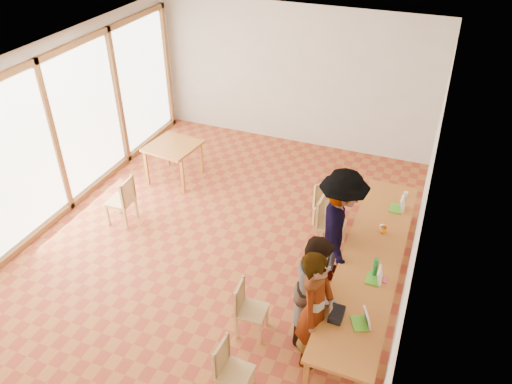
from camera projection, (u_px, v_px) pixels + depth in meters
ground at (217, 246)px, 8.23m from camera, size 8.00×8.00×0.00m
wall_back at (295, 77)px, 10.49m from camera, size 6.00×0.10×3.00m
wall_right at (421, 212)px, 6.48m from camera, size 0.10×8.00×3.00m
window_wall at (52, 134)px, 8.30m from camera, size 0.10×8.00×3.00m
ceiling at (207, 69)px, 6.55m from camera, size 6.00×8.00×0.04m
communal_table at (371, 260)px, 6.90m from camera, size 0.80×4.00×0.75m
side_table at (173, 149)px, 9.61m from camera, size 0.90×0.90×0.75m
chair_near at (228, 364)px, 5.72m from camera, size 0.39×0.39×0.43m
chair_mid at (246, 304)px, 6.49m from camera, size 0.41×0.41×0.43m
chair_far at (325, 199)px, 8.46m from camera, size 0.51×0.51×0.44m
chair_empty at (326, 217)px, 7.95m from camera, size 0.43×0.43×0.49m
chair_spare at (124, 197)px, 8.47m from camera, size 0.43×0.43×0.47m
person_near at (315, 310)px, 5.93m from camera, size 0.47×0.66×1.70m
person_mid at (318, 289)px, 6.28m from camera, size 0.64×0.81×1.62m
person_far at (340, 227)px, 7.13m from camera, size 0.96×1.33×1.86m
laptop_near at (363, 321)px, 5.85m from camera, size 0.29×0.30×0.20m
laptop_mid at (376, 277)px, 6.46m from camera, size 0.21×0.24×0.20m
laptop_far at (399, 206)px, 7.77m from camera, size 0.22×0.26×0.21m
yellow_mug at (383, 230)px, 7.30m from camera, size 0.13×0.13×0.09m
green_bottle at (375, 268)px, 6.49m from camera, size 0.07×0.07×0.28m
clear_glass at (406, 194)px, 8.07m from camera, size 0.07×0.07×0.09m
condiment_cup at (382, 227)px, 7.38m from camera, size 0.08×0.08×0.06m
pink_phone at (385, 280)px, 6.48m from camera, size 0.05×0.10×0.01m
black_pouch at (337, 314)px, 5.95m from camera, size 0.16×0.26×0.09m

